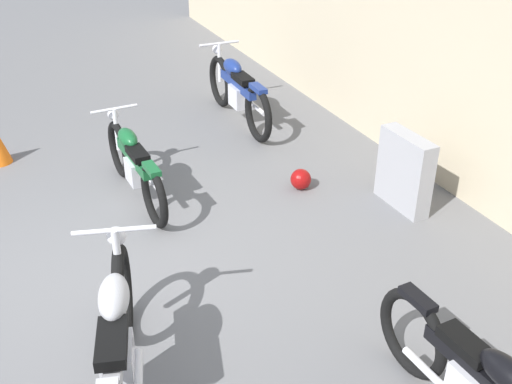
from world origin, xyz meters
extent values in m
plane|color=slate|center=(0.00, 0.00, 0.00)|extent=(40.00, 40.00, 0.00)
cube|color=beige|center=(0.00, 4.11, 1.56)|extent=(18.00, 0.30, 3.11)
cube|color=#9E9EA3|center=(0.19, 3.26, 0.42)|extent=(0.72, 0.22, 0.85)
sphere|color=maroon|center=(-0.61, 2.44, 0.12)|extent=(0.24, 0.24, 0.24)
torus|color=black|center=(-1.80, 0.63, 0.34)|extent=(0.68, 0.12, 0.68)
torus|color=black|center=(-0.54, 0.69, 0.34)|extent=(0.68, 0.12, 0.68)
cube|color=silver|center=(-1.12, 0.66, 0.36)|extent=(0.31, 0.20, 0.26)
cube|color=#145128|center=(-1.17, 0.66, 0.51)|extent=(0.96, 0.14, 0.11)
ellipsoid|color=#145128|center=(-1.34, 0.65, 0.68)|extent=(0.42, 0.21, 0.19)
cube|color=black|center=(-1.00, 0.67, 0.63)|extent=(0.38, 0.19, 0.07)
cube|color=#145128|center=(-0.54, 0.69, 0.66)|extent=(0.30, 0.13, 0.06)
cylinder|color=silver|center=(-1.80, 0.63, 0.60)|extent=(0.05, 0.05, 0.51)
cylinder|color=silver|center=(-1.80, 0.63, 0.85)|extent=(0.06, 0.54, 0.03)
sphere|color=silver|center=(-1.87, 0.62, 0.76)|extent=(0.13, 0.13, 0.13)
cylinder|color=silver|center=(-0.94, 0.78, 0.29)|extent=(0.65, 0.09, 0.06)
torus|color=black|center=(0.93, 0.02, 0.39)|extent=(0.78, 0.30, 0.78)
cube|color=silver|center=(1.68, -0.19, 0.41)|extent=(0.39, 0.30, 0.30)
cube|color=#ADADB2|center=(1.63, -0.18, 0.58)|extent=(1.09, 0.40, 0.13)
ellipsoid|color=#ADADB2|center=(1.44, -0.12, 0.78)|extent=(0.51, 0.33, 0.21)
cube|color=black|center=(1.81, -0.23, 0.72)|extent=(0.46, 0.30, 0.09)
cylinder|color=silver|center=(0.93, 0.02, 0.68)|extent=(0.06, 0.06, 0.59)
cylinder|color=silver|center=(0.93, 0.02, 0.98)|extent=(0.20, 0.61, 0.04)
sphere|color=silver|center=(0.85, 0.04, 0.87)|extent=(0.15, 0.15, 0.15)
torus|color=black|center=(-3.44, 2.56, 0.38)|extent=(0.77, 0.10, 0.77)
torus|color=black|center=(-2.02, 2.54, 0.38)|extent=(0.77, 0.10, 0.77)
cube|color=silver|center=(-2.68, 2.55, 0.40)|extent=(0.34, 0.21, 0.29)
cube|color=navy|center=(-2.73, 2.55, 0.57)|extent=(1.08, 0.12, 0.13)
ellipsoid|color=navy|center=(-2.92, 2.55, 0.76)|extent=(0.46, 0.22, 0.21)
cube|color=black|center=(-2.54, 2.55, 0.71)|extent=(0.42, 0.19, 0.08)
cube|color=navy|center=(-2.02, 2.54, 0.74)|extent=(0.34, 0.13, 0.06)
cylinder|color=silver|center=(-3.44, 2.56, 0.67)|extent=(0.06, 0.06, 0.58)
cylinder|color=silver|center=(-3.44, 2.56, 0.96)|extent=(0.05, 0.61, 0.04)
sphere|color=silver|center=(-3.52, 2.56, 0.86)|extent=(0.15, 0.15, 0.15)
cylinder|color=silver|center=(-2.47, 2.67, 0.33)|extent=(0.74, 0.07, 0.06)
torus|color=black|center=(2.22, 1.85, 0.35)|extent=(0.70, 0.12, 0.70)
cube|color=black|center=(2.86, 1.88, 0.52)|extent=(0.98, 0.15, 0.11)
ellipsoid|color=black|center=(3.03, 1.89, 0.69)|extent=(0.43, 0.21, 0.19)
cube|color=black|center=(2.69, 1.87, 0.64)|extent=(0.39, 0.19, 0.08)
cube|color=black|center=(2.22, 1.85, 0.67)|extent=(0.31, 0.13, 0.06)
cylinder|color=silver|center=(2.63, 1.76, 0.30)|extent=(0.67, 0.09, 0.06)
camera|label=1|loc=(4.82, -0.59, 3.45)|focal=42.80mm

